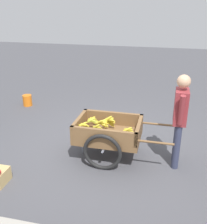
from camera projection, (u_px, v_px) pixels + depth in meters
name	position (u px, v px, depth m)	size (l,w,h in m)	color
ground_plane	(101.00, 145.00, 5.19)	(24.00, 24.00, 0.00)	#47474C
fruit_cart	(108.00, 133.00, 4.69)	(1.66, 0.94, 0.74)	brown
vendor_person	(180.00, 114.00, 4.25)	(0.21, 0.57, 1.55)	#333851
plastic_bucket	(27.00, 100.00, 7.10)	(0.23, 0.23, 0.28)	orange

